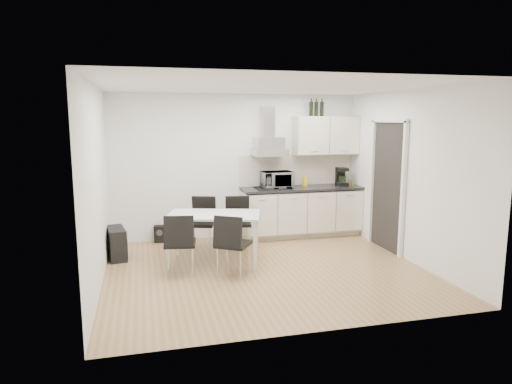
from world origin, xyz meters
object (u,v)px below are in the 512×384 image
at_px(chair_far_right, 238,224).
at_px(floor_speaker, 159,234).
at_px(dining_table, 214,219).
at_px(chair_near_left, 180,244).
at_px(guitar_amp, 117,243).
at_px(kitchenette, 303,191).
at_px(chair_far_left, 202,224).
at_px(chair_near_right, 233,245).

height_order(chair_far_right, floor_speaker, chair_far_right).
height_order(dining_table, chair_near_left, chair_near_left).
bearing_deg(guitar_amp, chair_far_right, -9.83).
distance_m(dining_table, guitar_amp, 1.61).
xyz_separation_m(kitchenette, chair_far_right, (-1.36, -0.64, -0.39)).
distance_m(kitchenette, chair_far_left, 2.05).
xyz_separation_m(kitchenette, guitar_amp, (-3.30, -0.64, -0.59)).
relative_size(kitchenette, chair_far_right, 2.86).
height_order(kitchenette, guitar_amp, kitchenette).
xyz_separation_m(chair_far_right, floor_speaker, (-1.25, 0.80, -0.29)).
bearing_deg(floor_speaker, chair_near_left, -78.00).
xyz_separation_m(chair_near_left, guitar_amp, (-0.91, 0.98, -0.20)).
relative_size(chair_far_left, guitar_amp, 1.43).
bearing_deg(dining_table, kitchenette, 48.67).
height_order(dining_table, chair_far_right, chair_far_right).
height_order(chair_far_left, chair_near_right, same).
relative_size(dining_table, chair_far_right, 1.73).
relative_size(dining_table, chair_near_right, 1.73).
height_order(dining_table, chair_near_right, chair_near_right).
xyz_separation_m(dining_table, guitar_amp, (-1.45, 0.55, -0.42)).
height_order(chair_far_right, chair_near_right, same).
bearing_deg(dining_table, floor_speaker, 135.61).
bearing_deg(guitar_amp, kitchenette, 1.01).
bearing_deg(chair_far_right, dining_table, 57.84).
bearing_deg(kitchenette, chair_near_right, -132.32).
bearing_deg(kitchenette, dining_table, -147.24).
distance_m(kitchenette, floor_speaker, 2.71).
distance_m(kitchenette, guitar_amp, 3.41).
bearing_deg(chair_near_left, chair_near_right, -8.81).
xyz_separation_m(chair_near_right, guitar_amp, (-1.61, 1.21, -0.20)).
bearing_deg(chair_far_left, floor_speaker, -25.48).
bearing_deg(kitchenette, chair_far_right, -155.01).
relative_size(kitchenette, guitar_amp, 4.09).
bearing_deg(floor_speaker, chair_far_right, -27.78).
bearing_deg(guitar_amp, chair_far_left, -4.69).
height_order(kitchenette, chair_far_left, kitchenette).
relative_size(chair_far_left, chair_far_right, 1.00).
height_order(guitar_amp, floor_speaker, guitar_amp).
xyz_separation_m(dining_table, chair_far_left, (-0.10, 0.67, -0.23)).
relative_size(dining_table, floor_speaker, 5.14).
bearing_deg(dining_table, chair_near_right, -60.30).
bearing_deg(chair_near_left, dining_table, 47.46).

